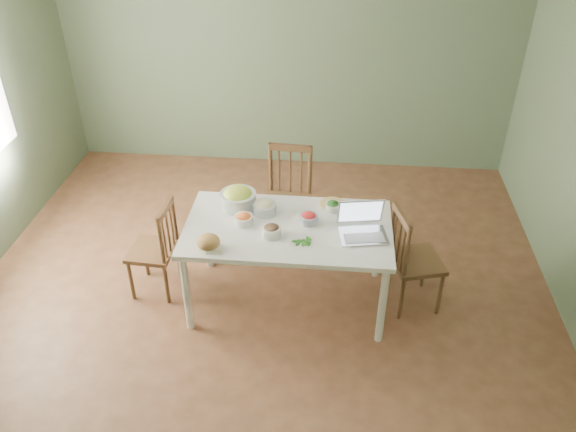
# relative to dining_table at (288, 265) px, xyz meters

# --- Properties ---
(floor) EXTENTS (5.00, 5.00, 0.00)m
(floor) POSITION_rel_dining_table_xyz_m (-0.23, -0.03, -0.38)
(floor) COLOR brown
(floor) RESTS_ON ground
(wall_back) EXTENTS (5.00, 0.00, 2.70)m
(wall_back) POSITION_rel_dining_table_xyz_m (-0.23, 2.47, 0.97)
(wall_back) COLOR #586D50
(wall_back) RESTS_ON ground
(dining_table) EXTENTS (1.62, 0.91, 0.76)m
(dining_table) POSITION_rel_dining_table_xyz_m (0.00, 0.00, 0.00)
(dining_table) COLOR white
(dining_table) RESTS_ON floor
(chair_far) EXTENTS (0.46, 0.44, 0.98)m
(chair_far) POSITION_rel_dining_table_xyz_m (-0.08, 0.79, 0.11)
(chair_far) COLOR #45311A
(chair_far) RESTS_ON floor
(chair_left) EXTENTS (0.39, 0.41, 0.87)m
(chair_left) POSITION_rel_dining_table_xyz_m (-1.15, 0.04, 0.05)
(chair_left) COLOR #45311A
(chair_left) RESTS_ON floor
(chair_right) EXTENTS (0.48, 0.49, 0.92)m
(chair_right) POSITION_rel_dining_table_xyz_m (1.04, 0.08, 0.08)
(chair_right) COLOR #45311A
(chair_right) RESTS_ON floor
(bread_boule) EXTENTS (0.18, 0.18, 0.11)m
(bread_boule) POSITION_rel_dining_table_xyz_m (-0.56, -0.33, 0.44)
(bread_boule) COLOR tan
(bread_boule) RESTS_ON dining_table
(butter_stick) EXTENTS (0.12, 0.04, 0.03)m
(butter_stick) POSITION_rel_dining_table_xyz_m (-0.51, -0.38, 0.40)
(butter_stick) COLOR #F0E6C0
(butter_stick) RESTS_ON dining_table
(bowl_squash) EXTENTS (0.34, 0.34, 0.17)m
(bowl_squash) POSITION_rel_dining_table_xyz_m (-0.43, 0.25, 0.47)
(bowl_squash) COLOR #CEDB3A
(bowl_squash) RESTS_ON dining_table
(bowl_carrot) EXTENTS (0.16, 0.16, 0.08)m
(bowl_carrot) POSITION_rel_dining_table_xyz_m (-0.35, 0.02, 0.42)
(bowl_carrot) COLOR #C9692C
(bowl_carrot) RESTS_ON dining_table
(bowl_onion) EXTENTS (0.24, 0.24, 0.10)m
(bowl_onion) POSITION_rel_dining_table_xyz_m (-0.21, 0.18, 0.43)
(bowl_onion) COLOR #ECEAC1
(bowl_onion) RESTS_ON dining_table
(bowl_mushroom) EXTENTS (0.18, 0.18, 0.10)m
(bowl_mushroom) POSITION_rel_dining_table_xyz_m (-0.11, -0.13, 0.43)
(bowl_mushroom) COLOR #42281C
(bowl_mushroom) RESTS_ON dining_table
(bowl_redpep) EXTENTS (0.18, 0.18, 0.09)m
(bowl_redpep) POSITION_rel_dining_table_xyz_m (0.16, 0.07, 0.42)
(bowl_redpep) COLOR #B21317
(bowl_redpep) RESTS_ON dining_table
(bowl_broccoli) EXTENTS (0.13, 0.13, 0.08)m
(bowl_broccoli) POSITION_rel_dining_table_xyz_m (0.34, 0.27, 0.42)
(bowl_broccoli) COLOR #22541C
(bowl_broccoli) RESTS_ON dining_table
(flatbread) EXTENTS (0.22, 0.22, 0.02)m
(flatbread) POSITION_rel_dining_table_xyz_m (0.33, 0.34, 0.39)
(flatbread) COLOR tan
(flatbread) RESTS_ON dining_table
(basil_bunch) EXTENTS (0.18, 0.18, 0.02)m
(basil_bunch) POSITION_rel_dining_table_xyz_m (0.12, -0.19, 0.39)
(basil_bunch) COLOR #245C24
(basil_bunch) RESTS_ON dining_table
(laptop) EXTENTS (0.41, 0.36, 0.25)m
(laptop) POSITION_rel_dining_table_xyz_m (0.58, -0.08, 0.50)
(laptop) COLOR silver
(laptop) RESTS_ON dining_table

